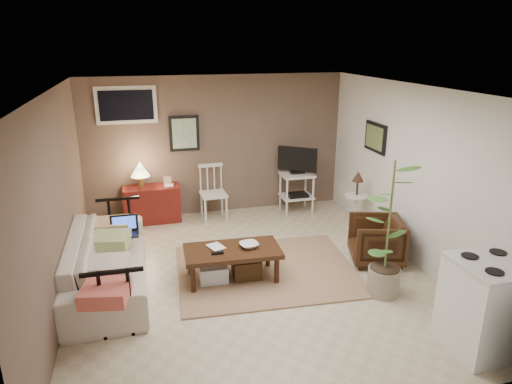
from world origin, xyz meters
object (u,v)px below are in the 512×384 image
object	(u,v)px
sofa	(106,253)
stove	(488,305)
coffee_table	(232,262)
spindle_chair	(213,194)
potted_plant	(389,225)
armchair	(376,238)
side_table	(357,194)
tv_stand	(297,178)
red_console	(151,201)

from	to	relation	value
sofa	stove	distance (m)	4.29
coffee_table	spindle_chair	size ratio (longest dim) A/B	1.31
spindle_chair	stove	bearing A→B (deg)	-64.12
sofa	spindle_chair	bearing A→B (deg)	-40.70
stove	sofa	bearing A→B (deg)	148.81
potted_plant	stove	distance (m)	1.33
armchair	stove	size ratio (longest dim) A/B	0.73
coffee_table	sofa	bearing A→B (deg)	170.62
side_table	potted_plant	world-z (taller)	potted_plant
sofa	tv_stand	world-z (taller)	tv_stand
coffee_table	potted_plant	bearing A→B (deg)	-25.10
sofa	armchair	size ratio (longest dim) A/B	3.32
sofa	armchair	distance (m)	3.57
coffee_table	side_table	xyz separation A→B (m)	(2.27, 1.11, 0.36)
potted_plant	tv_stand	bearing A→B (deg)	91.41
sofa	tv_stand	distance (m)	3.68
coffee_table	red_console	distance (m)	2.48
red_console	tv_stand	xyz separation A→B (m)	(2.53, -0.17, 0.25)
tv_stand	spindle_chair	bearing A→B (deg)	178.62
red_console	spindle_chair	xyz separation A→B (m)	(1.04, -0.13, 0.07)
potted_plant	stove	size ratio (longest dim) A/B	1.78
sofa	spindle_chair	xyz separation A→B (m)	(1.66, 1.93, -0.01)
tv_stand	armchair	world-z (taller)	tv_stand
armchair	potted_plant	world-z (taller)	potted_plant
side_table	stove	world-z (taller)	side_table
side_table	coffee_table	bearing A→B (deg)	-153.96
coffee_table	sofa	world-z (taller)	sofa
spindle_chair	potted_plant	world-z (taller)	potted_plant
potted_plant	stove	world-z (taller)	potted_plant
sofa	stove	world-z (taller)	stove
armchair	potted_plant	xyz separation A→B (m)	(-0.33, -0.80, 0.56)
tv_stand	side_table	bearing A→B (deg)	-58.18
coffee_table	tv_stand	size ratio (longest dim) A/B	1.04
coffee_table	armchair	size ratio (longest dim) A/B	1.77
side_table	armchair	distance (m)	1.17
coffee_table	spindle_chair	world-z (taller)	spindle_chair
red_console	armchair	distance (m)	3.73
potted_plant	red_console	bearing A→B (deg)	130.00
tv_stand	armchair	size ratio (longest dim) A/B	1.69
stove	side_table	bearing A→B (deg)	87.70
coffee_table	potted_plant	distance (m)	1.99
spindle_chair	stove	size ratio (longest dim) A/B	0.98
tv_stand	armchair	distance (m)	2.20
coffee_table	tv_stand	xyz separation A→B (m)	(1.63, 2.14, 0.37)
spindle_chair	side_table	bearing A→B (deg)	-26.56
coffee_table	stove	size ratio (longest dim) A/B	1.29
sofa	potted_plant	bearing A→B (deg)	-108.02
sofa	armchair	xyz separation A→B (m)	(3.56, -0.25, -0.10)
tv_stand	potted_plant	size ratio (longest dim) A/B	0.69
stove	red_console	bearing A→B (deg)	125.49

